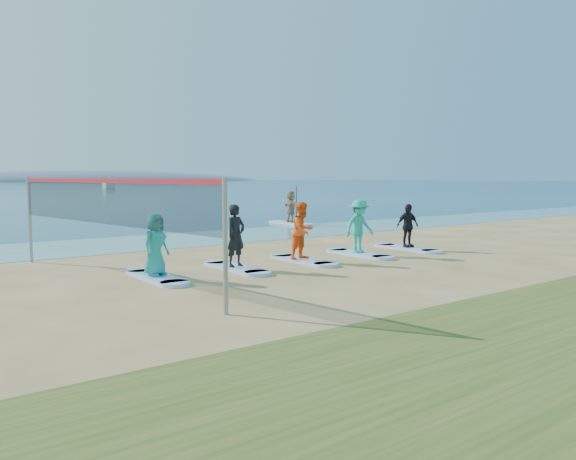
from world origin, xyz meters
TOP-DOWN VIEW (x-y plane):
  - ground at (0.00, 0.00)m, footprint 600.00×600.00m
  - shallow_water at (0.00, 10.50)m, footprint 600.00×600.00m
  - island_ridge at (95.00, 300.00)m, footprint 220.00×56.00m
  - volleyball_net at (-5.78, 3.33)m, footprint 1.43×8.99m
  - paddleboard at (7.54, 13.48)m, footprint 0.79×3.02m
  - paddleboarder at (7.54, 13.48)m, footprint 0.61×1.57m
  - boat_offshore_b at (31.83, 110.21)m, footprint 2.75×5.60m
  - surfboard_0 at (-4.64, 3.00)m, footprint 0.70×2.20m
  - student_0 at (-4.64, 3.00)m, footprint 0.88×0.75m
  - surfboard_1 at (-2.34, 3.00)m, footprint 0.70×2.20m
  - student_1 at (-2.34, 3.00)m, footprint 0.69×0.54m
  - surfboard_2 at (-0.03, 3.00)m, footprint 0.70×2.20m
  - student_2 at (-0.03, 3.00)m, footprint 0.91×0.77m
  - surfboard_3 at (2.28, 3.00)m, footprint 0.70×2.20m
  - student_3 at (2.28, 3.00)m, footprint 1.12×0.66m
  - surfboard_4 at (4.59, 3.00)m, footprint 0.70×2.20m
  - student_4 at (4.59, 3.00)m, footprint 0.93×0.51m

SIDE VIEW (x-z plane):
  - ground at x=0.00m, z-range 0.00..0.00m
  - island_ridge at x=95.00m, z-range -9.00..9.00m
  - boat_offshore_b at x=31.83m, z-range -0.86..0.86m
  - shallow_water at x=0.00m, z-range 0.01..0.01m
  - surfboard_0 at x=-4.64m, z-range 0.00..0.09m
  - surfboard_1 at x=-2.34m, z-range 0.00..0.09m
  - surfboard_2 at x=-0.03m, z-range 0.00..0.09m
  - surfboard_3 at x=2.28m, z-range 0.00..0.09m
  - surfboard_4 at x=4.59m, z-range 0.00..0.09m
  - paddleboard at x=7.54m, z-range 0.00..0.12m
  - student_4 at x=4.59m, z-range 0.09..1.58m
  - student_0 at x=-4.64m, z-range 0.09..1.62m
  - student_2 at x=-0.03m, z-range 0.09..1.77m
  - student_1 at x=-2.34m, z-range 0.09..1.77m
  - student_3 at x=2.28m, z-range 0.09..1.79m
  - paddleboarder at x=7.54m, z-range 0.12..1.77m
  - volleyball_net at x=-5.78m, z-range 0.65..3.15m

